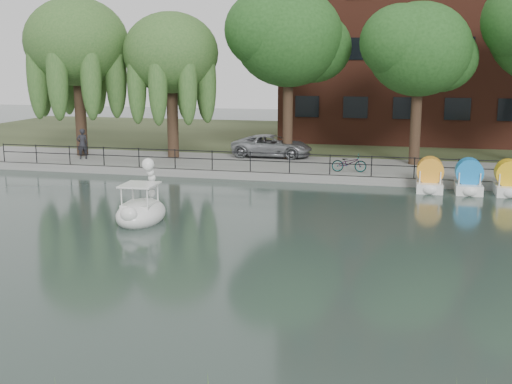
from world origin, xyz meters
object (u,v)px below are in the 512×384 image
(minivan, at_px, (272,144))
(pedestrian, at_px, (82,142))
(bicycle, at_px, (349,162))
(swan_boat, at_px, (141,208))

(minivan, xyz_separation_m, pedestrian, (-10.23, -3.26, 0.26))
(bicycle, bearing_deg, pedestrian, 82.69)
(pedestrian, bearing_deg, bicycle, 134.32)
(pedestrian, xyz_separation_m, swan_boat, (8.36, -11.17, -0.90))
(pedestrian, height_order, swan_boat, pedestrian)
(minivan, distance_m, bicycle, 6.31)
(minivan, distance_m, pedestrian, 10.74)
(minivan, bearing_deg, bicycle, -130.44)
(pedestrian, bearing_deg, minivan, 155.13)
(minivan, xyz_separation_m, bicycle, (4.81, -4.09, -0.23))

